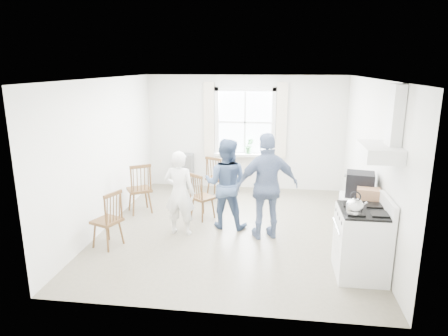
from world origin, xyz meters
The scene contains 17 objects.
room_shell centered at (0.00, 0.00, 1.30)m, with size 4.62×5.12×2.64m.
window_assembly centered at (0.00, 2.45, 1.46)m, with size 1.88×0.24×1.70m.
range_hood centered at (2.07, -1.35, 1.90)m, with size 0.45×0.76×0.94m.
shelf_unit centered at (-1.40, 2.33, 0.40)m, with size 0.40×0.30×0.80m, color slate.
gas_stove centered at (1.91, -1.35, 0.48)m, with size 0.68×0.76×1.12m.
kettle centered at (1.74, -1.54, 1.05)m, with size 0.22×0.22×0.31m.
low_cabinet centered at (1.98, -0.65, 0.45)m, with size 0.50×0.55×0.90m, color silver.
stereo_stack centered at (1.98, -0.60, 1.08)m, with size 0.46×0.43×0.36m.
cardboard_box centered at (2.05, -0.88, 1.00)m, with size 0.32×0.23×0.20m, color #AA7852.
windsor_chair_a centered at (-1.84, 0.51, 0.61)m, with size 0.58×0.57×1.00m.
windsor_chair_b centered at (-0.68, 0.37, 0.54)m, with size 0.52×0.52×0.89m.
windsor_chair_c centered at (-1.81, -0.98, 0.57)m, with size 0.50×0.51×0.93m.
person_left centered at (-0.87, -0.32, 0.73)m, with size 0.53×0.53×1.46m, color white.
person_mid centered at (-0.13, 0.10, 0.80)m, with size 0.78×0.78×1.60m, color #415679.
person_right centered at (0.59, -0.27, 0.89)m, with size 1.04×1.04×1.77m, color navy.
potted_plant centered at (0.11, 2.36, 1.03)m, with size 0.20×0.20×0.36m, color #316F36.
windsor_chair_d centered at (-0.56, 1.61, 0.57)m, with size 0.51×0.50×0.94m.
Camera 1 is at (0.70, -6.54, 2.81)m, focal length 32.00 mm.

